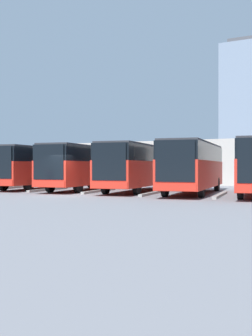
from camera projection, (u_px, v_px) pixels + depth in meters
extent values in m
plane|color=gray|center=(66.00, 195.00, 25.87)|extent=(600.00, 600.00, 0.00)
cylinder|color=black|center=(240.00, 190.00, 22.71)|extent=(0.44, 1.04, 1.01)
cylinder|color=black|center=(248.00, 185.00, 29.12)|extent=(0.44, 1.04, 1.01)
cube|color=#9E9E99|center=(220.00, 195.00, 25.11)|extent=(1.04, 5.56, 0.15)
cube|color=red|center=(194.00, 174.00, 27.41)|extent=(3.98, 11.20, 1.69)
cube|color=black|center=(194.00, 153.00, 27.41)|extent=(3.92, 11.03, 1.04)
cube|color=black|center=(175.00, 161.00, 22.23)|extent=(2.12, 0.35, 2.23)
cube|color=red|center=(175.00, 187.00, 22.23)|extent=(2.30, 0.39, 0.40)
cube|color=#333338|center=(194.00, 144.00, 27.41)|extent=(3.82, 10.75, 0.12)
cylinder|color=black|center=(202.00, 189.00, 23.86)|extent=(0.44, 1.04, 1.01)
cylinder|color=black|center=(165.00, 188.00, 24.57)|extent=(0.44, 1.04, 1.01)
cylinder|color=black|center=(217.00, 184.00, 30.27)|extent=(0.44, 1.04, 1.01)
cylinder|color=black|center=(187.00, 184.00, 30.98)|extent=(0.44, 1.04, 1.01)
cube|color=#9E9E99|center=(153.00, 193.00, 26.97)|extent=(1.04, 5.56, 0.15)
cube|color=red|center=(137.00, 173.00, 29.87)|extent=(3.98, 11.20, 1.69)
cube|color=black|center=(137.00, 154.00, 29.86)|extent=(3.92, 11.03, 1.04)
cube|color=black|center=(109.00, 162.00, 24.68)|extent=(2.12, 0.35, 2.23)
cube|color=red|center=(109.00, 185.00, 24.68)|extent=(2.30, 0.39, 0.40)
cube|color=#333338|center=(137.00, 146.00, 29.86)|extent=(3.82, 10.75, 0.12)
cylinder|color=black|center=(137.00, 187.00, 26.31)|extent=(0.44, 1.04, 1.01)
cylinder|color=black|center=(105.00, 186.00, 27.02)|extent=(0.44, 1.04, 1.01)
cylinder|color=black|center=(164.00, 183.00, 32.72)|extent=(0.44, 1.04, 1.01)
cylinder|color=black|center=(138.00, 183.00, 33.43)|extent=(0.44, 1.04, 1.01)
cube|color=#9E9E99|center=(99.00, 191.00, 29.42)|extent=(1.04, 5.56, 0.15)
cube|color=red|center=(85.00, 173.00, 31.74)|extent=(3.98, 11.20, 1.69)
cube|color=black|center=(85.00, 155.00, 31.74)|extent=(3.92, 11.03, 1.04)
cube|color=black|center=(48.00, 162.00, 26.56)|extent=(2.12, 0.35, 2.23)
cube|color=red|center=(48.00, 184.00, 26.56)|extent=(2.30, 0.39, 0.40)
cube|color=#333338|center=(85.00, 147.00, 31.74)|extent=(3.82, 10.75, 0.12)
cylinder|color=black|center=(78.00, 185.00, 28.19)|extent=(0.44, 1.04, 1.01)
cylinder|color=black|center=(50.00, 185.00, 28.89)|extent=(0.44, 1.04, 1.01)
cylinder|color=black|center=(114.00, 182.00, 34.59)|extent=(0.44, 1.04, 1.01)
cylinder|color=black|center=(91.00, 182.00, 35.30)|extent=(0.44, 1.04, 1.01)
cube|color=#9E9E99|center=(49.00, 189.00, 31.29)|extent=(1.04, 5.56, 0.15)
cube|color=red|center=(40.00, 173.00, 33.79)|extent=(3.98, 11.20, 1.69)
cube|color=black|center=(40.00, 156.00, 33.79)|extent=(3.92, 11.03, 1.04)
cube|color=#333338|center=(40.00, 148.00, 33.79)|extent=(3.82, 10.75, 0.12)
cylinder|color=black|center=(29.00, 184.00, 30.24)|extent=(0.44, 1.04, 1.01)
cylinder|color=black|center=(3.00, 184.00, 30.94)|extent=(0.44, 1.04, 1.01)
cylinder|color=black|center=(71.00, 181.00, 36.65)|extent=(0.44, 1.04, 1.01)
cylinder|color=black|center=(50.00, 181.00, 37.35)|extent=(0.44, 1.04, 1.01)
cube|color=#9E9E99|center=(5.00, 188.00, 33.34)|extent=(1.04, 5.56, 0.15)
cube|color=red|center=(4.00, 172.00, 36.20)|extent=(3.98, 11.20, 1.69)
cube|color=black|center=(4.00, 156.00, 36.20)|extent=(3.92, 11.03, 1.04)
cube|color=#333338|center=(4.00, 150.00, 36.20)|extent=(3.82, 10.75, 0.12)
cylinder|color=black|center=(36.00, 180.00, 39.06)|extent=(0.44, 1.04, 1.01)
cylinder|color=black|center=(16.00, 180.00, 39.77)|extent=(0.44, 1.04, 1.01)
cube|color=beige|center=(186.00, 163.00, 45.44)|extent=(26.89, 8.89, 4.38)
cube|color=silver|center=(203.00, 147.00, 50.71)|extent=(26.89, 3.00, 0.24)
cylinder|color=slate|center=(137.00, 165.00, 56.05)|extent=(0.20, 0.20, 4.13)
cube|color=#7F8EA3|center=(247.00, 108.00, 194.51)|extent=(20.91, 20.91, 57.78)
cube|color=#4C4C51|center=(247.00, 43.00, 194.44)|extent=(14.64, 14.64, 2.40)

